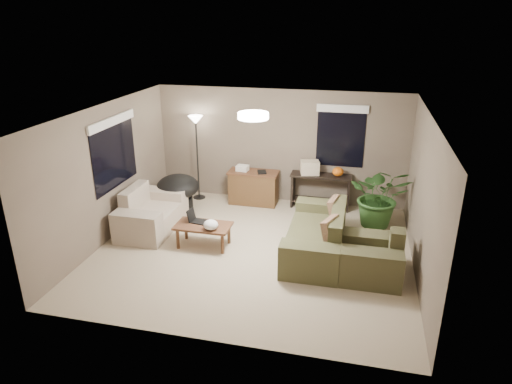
% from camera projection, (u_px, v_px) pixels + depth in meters
% --- Properties ---
extents(room_shell, '(5.50, 5.50, 5.50)m').
position_uv_depth(room_shell, '(253.00, 185.00, 7.74)').
color(room_shell, '#C7B794').
rests_on(room_shell, ground).
extents(main_sofa, '(0.95, 2.20, 0.85)m').
position_uv_depth(main_sofa, '(318.00, 237.00, 8.03)').
color(main_sofa, '#46452A').
rests_on(main_sofa, ground).
extents(throw_pillows, '(0.38, 1.40, 0.47)m').
position_uv_depth(throw_pillows, '(334.00, 220.00, 7.85)').
color(throw_pillows, '#8C7251').
rests_on(throw_pillows, main_sofa).
extents(loveseat, '(0.90, 1.60, 0.85)m').
position_uv_depth(loveseat, '(150.00, 215.00, 8.92)').
color(loveseat, beige).
rests_on(loveseat, ground).
extents(armchair, '(0.95, 1.00, 0.85)m').
position_uv_depth(armchair, '(372.00, 259.00, 7.30)').
color(armchair, '#4E4C2F').
rests_on(armchair, ground).
extents(coffee_table, '(1.00, 0.55, 0.42)m').
position_uv_depth(coffee_table, '(203.00, 228.00, 8.23)').
color(coffee_table, brown).
rests_on(coffee_table, ground).
extents(laptop, '(0.39, 0.28, 0.24)m').
position_uv_depth(laptop, '(196.00, 219.00, 8.32)').
color(laptop, black).
rests_on(laptop, coffee_table).
extents(plastic_bag, '(0.29, 0.27, 0.18)m').
position_uv_depth(plastic_bag, '(211.00, 225.00, 8.00)').
color(plastic_bag, white).
rests_on(plastic_bag, coffee_table).
extents(desk, '(1.10, 0.50, 0.75)m').
position_uv_depth(desk, '(254.00, 187.00, 10.11)').
color(desk, brown).
rests_on(desk, ground).
extents(desk_papers, '(0.71, 0.30, 0.12)m').
position_uv_depth(desk_papers, '(246.00, 169.00, 9.98)').
color(desk_papers, silver).
rests_on(desk_papers, desk).
extents(console_table, '(1.30, 0.40, 0.75)m').
position_uv_depth(console_table, '(320.00, 188.00, 9.88)').
color(console_table, black).
rests_on(console_table, ground).
extents(pumpkin, '(0.31, 0.31, 0.19)m').
position_uv_depth(pumpkin, '(338.00, 172.00, 9.66)').
color(pumpkin, orange).
rests_on(pumpkin, console_table).
extents(cardboard_box, '(0.44, 0.37, 0.29)m').
position_uv_depth(cardboard_box, '(310.00, 168.00, 9.77)').
color(cardboard_box, beige).
rests_on(cardboard_box, console_table).
extents(papasan_chair, '(1.15, 1.15, 0.80)m').
position_uv_depth(papasan_chair, '(178.00, 190.00, 9.70)').
color(papasan_chair, black).
rests_on(papasan_chair, ground).
extents(floor_lamp, '(0.32, 0.32, 1.91)m').
position_uv_depth(floor_lamp, '(196.00, 130.00, 9.97)').
color(floor_lamp, black).
rests_on(floor_lamp, ground).
extents(ceiling_fixture, '(0.50, 0.50, 0.10)m').
position_uv_depth(ceiling_fixture, '(253.00, 116.00, 7.31)').
color(ceiling_fixture, white).
rests_on(ceiling_fixture, room_shell).
extents(houseplant, '(1.15, 1.27, 0.99)m').
position_uv_depth(houseplant, '(379.00, 203.00, 8.98)').
color(houseplant, '#2D5923').
rests_on(houseplant, ground).
extents(cat_scratching_post, '(0.32, 0.32, 0.50)m').
position_uv_depth(cat_scratching_post, '(395.00, 250.00, 7.77)').
color(cat_scratching_post, tan).
rests_on(cat_scratching_post, ground).
extents(window_left, '(0.05, 1.56, 1.33)m').
position_uv_depth(window_left, '(113.00, 141.00, 8.40)').
color(window_left, black).
rests_on(window_left, room_shell).
extents(window_back, '(1.06, 0.05, 1.33)m').
position_uv_depth(window_back, '(341.00, 126.00, 9.52)').
color(window_back, black).
rests_on(window_back, room_shell).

